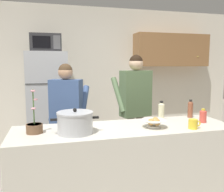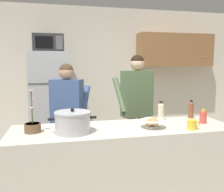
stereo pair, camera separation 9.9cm
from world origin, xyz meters
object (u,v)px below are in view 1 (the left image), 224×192
Objects in this scene: coffee_mug at (193,124)px; cooking_pot at (75,123)px; microwave at (46,43)px; person_near_pot at (67,110)px; person_by_sink at (135,99)px; bread_bowl at (154,123)px; bottle_mid_counter at (161,111)px; bottle_near_edge at (203,116)px; refrigerator at (48,105)px; bottle_far_corner at (190,109)px; potted_orchid at (34,127)px.

cooking_pot is at bearing 173.08° from coffee_mug.
person_near_pot is at bearing -76.56° from microwave.
person_near_pot is 0.93× the size of person_by_sink.
microwave is at bearing 97.28° from cooking_pot.
bread_bowl reaches higher than coffee_mug.
bottle_mid_counter is (1.24, -1.64, -0.86)m from microwave.
person_near_pot is at bearing 146.80° from bottle_mid_counter.
person_by_sink is 11.05× the size of bottle_near_edge.
refrigerator is 2.08m from bottle_mid_counter.
microwave reaches higher than bottle_far_corner.
microwave is 0.31× the size of person_near_pot.
bottle_near_edge is (1.64, -1.87, 0.12)m from refrigerator.
potted_orchid is at bearing 178.81° from bottle_near_edge.
person_near_pot is at bearing -174.20° from person_by_sink.
person_near_pot reaches higher than bottle_far_corner.
bottle_far_corner is (0.26, 0.47, 0.06)m from coffee_mug.
person_by_sink is (1.21, -0.88, -0.84)m from microwave.
cooking_pot is at bearing -82.72° from microwave.
refrigerator is 11.49× the size of bottle_near_edge.
refrigerator is 1.95m from cooking_pot.
bottle_far_corner reaches higher than bread_bowl.
bottle_far_corner is (0.62, 0.33, 0.06)m from bread_bowl.
bottle_mid_counter is at bearing 15.05° from cooking_pot.
bottle_far_corner is (1.65, -1.61, 0.15)m from refrigerator.
coffee_mug is 1.53m from potted_orchid.
bread_bowl is 0.70m from bottle_far_corner.
refrigerator reaches higher than bread_bowl.
bread_bowl is (0.79, 0.00, -0.05)m from cooking_pot.
bottle_mid_counter is at bearing -52.91° from microwave.
coffee_mug is 0.33m from bottle_near_edge.
microwave is 1.72m from person_by_sink.
microwave is at bearing 131.65° from bottle_near_edge.
bread_bowl is at bearing -4.99° from potted_orchid.
bottle_far_corner is (1.65, -1.58, -0.87)m from microwave.
cooking_pot is (0.01, -0.93, 0.06)m from person_near_pot.
cooking_pot reaches higher than bottle_mid_counter.
bottle_mid_counter is at bearing -87.53° from person_by_sink.
coffee_mug is at bearing -42.75° from person_near_pot.
person_near_pot reaches higher than bottle_near_edge.
bread_bowl is (1.03, -1.93, 0.09)m from refrigerator.
person_by_sink is 1.18m from coffee_mug.
person_by_sink is 7.52× the size of bottle_mid_counter.
coffee_mug is at bearing -56.17° from refrigerator.
refrigerator is at bearing 135.78° from bottle_far_corner.
cooking_pot is at bearing -179.92° from bread_bowl.
potted_orchid is (-1.33, -0.92, -0.08)m from person_by_sink.
microwave is 2.45m from bottle_far_corner.
bottle_near_edge is (1.41, -0.86, 0.03)m from person_near_pot.
bottle_mid_counter is at bearing -53.27° from refrigerator.
person_by_sink is at bearing -36.20° from microwave.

